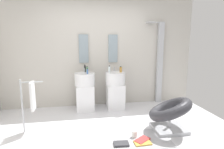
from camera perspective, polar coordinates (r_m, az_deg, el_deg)
ground_plane at (r=3.41m, az=-0.93°, el=-18.02°), size 4.80×3.60×0.04m
rear_partition at (r=4.65m, az=-4.19°, el=6.57°), size 4.80×0.10×2.60m
pedestal_sink_left at (r=4.38m, az=-8.16°, el=-4.85°), size 0.46×0.46×0.97m
pedestal_sink_right at (r=4.46m, az=1.01°, el=-4.49°), size 0.46×0.46×0.97m
vanity_mirror_left at (r=4.56m, az=-8.59°, el=7.73°), size 0.22×0.03×0.67m
vanity_mirror_right at (r=4.63m, az=0.29°, el=7.88°), size 0.22×0.03×0.67m
shower_column at (r=4.95m, az=14.12°, el=3.95°), size 0.49×0.24×2.05m
lounge_chair at (r=3.56m, az=17.11°, el=-10.73°), size 1.08×1.08×0.65m
towel_rack at (r=3.56m, az=-23.35°, el=-6.38°), size 0.37×0.22×0.95m
area_rug at (r=3.24m, az=5.48°, el=-19.22°), size 1.29×0.64×0.01m
magazine_charcoal at (r=3.10m, az=2.82°, el=-20.22°), size 0.24×0.17×0.03m
magazine_red at (r=3.23m, az=9.14°, el=-19.02°), size 0.30×0.27×0.03m
magazine_ochre at (r=3.17m, az=9.25°, el=-19.73°), size 0.27×0.17×0.02m
coffee_mug at (r=3.30m, az=6.81°, el=-17.45°), size 0.09×0.09×0.11m
soap_bottle_black at (r=4.45m, az=-8.21°, el=1.81°), size 0.04×0.04×0.17m
soap_bottle_amber at (r=4.36m, az=2.66°, el=1.52°), size 0.06×0.06×0.14m
soap_bottle_green at (r=4.39m, az=-7.55°, el=1.52°), size 0.05×0.05×0.14m
soap_bottle_clear at (r=4.27m, az=-0.80°, el=1.54°), size 0.05×0.05×0.17m
soap_bottle_blue at (r=4.17m, az=-7.47°, el=0.95°), size 0.04×0.04×0.13m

